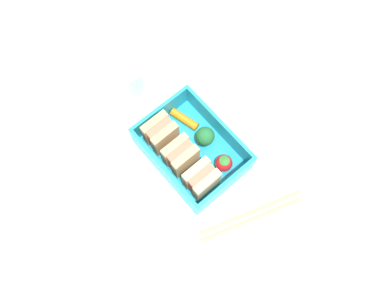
{
  "coord_description": "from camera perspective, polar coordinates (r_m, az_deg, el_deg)",
  "views": [
    {
      "loc": [
        -15.32,
        13.13,
        61.98
      ],
      "look_at": [
        0.0,
        0.0,
        2.7
      ],
      "focal_mm": 35.0,
      "sensor_mm": 36.0,
      "label": 1
    }
  ],
  "objects": [
    {
      "name": "chopstick_pair",
      "position": [
        0.63,
        9.16,
        -9.83
      ],
      "size": [
        7.38,
        17.85,
        0.7
      ],
      "color": "tan",
      "rests_on": "ground_plane"
    },
    {
      "name": "drinking_glass",
      "position": [
        0.68,
        -9.79,
        10.48
      ],
      "size": [
        5.86,
        5.86,
        7.29
      ],
      "primitive_type": "cylinder",
      "color": "white",
      "rests_on": "ground_plane"
    },
    {
      "name": "folded_napkin",
      "position": [
        0.71,
        11.45,
        7.84
      ],
      "size": [
        13.92,
        12.08,
        0.4
      ],
      "primitive_type": "cube",
      "rotation": [
        0.0,
        0.0,
        -0.23
      ],
      "color": "silver",
      "rests_on": "ground_plane"
    },
    {
      "name": "ground_plane",
      "position": [
        0.66,
        0.0,
        -1.03
      ],
      "size": [
        120.0,
        120.0,
        2.0
      ],
      "primitive_type": "cube",
      "color": "silver"
    },
    {
      "name": "bento_tray",
      "position": [
        0.65,
        0.0,
        -0.6
      ],
      "size": [
        17.22,
        12.68,
        1.2
      ],
      "primitive_type": "cube",
      "color": "#239FC0",
      "rests_on": "ground_plane"
    },
    {
      "name": "carrot_stick_far_left",
      "position": [
        0.65,
        -1.15,
        4.64
      ],
      "size": [
        5.5,
        2.67,
        1.4
      ],
      "primitive_type": "cylinder",
      "rotation": [
        1.57,
        0.0,
        4.96
      ],
      "color": "orange",
      "rests_on": "bento_tray"
    },
    {
      "name": "bento_rim",
      "position": [
        0.62,
        0.0,
        0.23
      ],
      "size": [
        17.22,
        12.68,
        4.55
      ],
      "color": "#239FC0",
      "rests_on": "bento_tray"
    },
    {
      "name": "sandwich_center",
      "position": [
        0.62,
        -4.8,
        2.45
      ],
      "size": [
        3.91,
        4.9,
        5.92
      ],
      "color": "tan",
      "rests_on": "bento_tray"
    },
    {
      "name": "sandwich_center_left",
      "position": [
        0.61,
        -1.75,
        -0.98
      ],
      "size": [
        3.91,
        4.9,
        5.92
      ],
      "color": "tan",
      "rests_on": "bento_tray"
    },
    {
      "name": "sandwich_left",
      "position": [
        0.6,
        1.43,
        -4.55
      ],
      "size": [
        3.91,
        4.9,
        5.92
      ],
      "color": "#E5BA89",
      "rests_on": "bento_tray"
    },
    {
      "name": "broccoli_floret",
      "position": [
        0.62,
        2.16,
        1.84
      ],
      "size": [
        3.18,
        3.18,
        4.45
      ],
      "color": "#90C571",
      "rests_on": "bento_tray"
    },
    {
      "name": "strawberry_far_left",
      "position": [
        0.62,
        4.88,
        -2.04
      ],
      "size": [
        2.9,
        2.9,
        3.5
      ],
      "color": "red",
      "rests_on": "bento_tray"
    }
  ]
}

